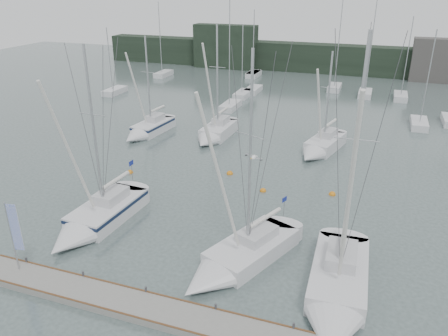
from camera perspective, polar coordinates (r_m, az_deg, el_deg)
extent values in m
plane|color=#455452|center=(27.12, -2.06, -12.26)|extent=(160.00, 160.00, 0.00)
cube|color=slate|center=(23.46, -6.78, -18.52)|extent=(24.00, 2.00, 0.40)
cube|color=black|center=(83.90, 14.05, 13.66)|extent=(90.00, 4.00, 5.00)
cube|color=black|center=(86.06, 0.19, 15.57)|extent=(12.00, 3.00, 8.00)
cube|color=#43403E|center=(81.94, 26.80, 12.39)|extent=(10.00, 3.00, 7.00)
cube|color=silver|center=(58.32, 0.85, 8.07)|extent=(1.80, 4.50, 0.90)
cylinder|color=#A6AAAE|center=(56.35, 0.72, 15.10)|extent=(0.12, 0.12, 13.66)
cube|color=silver|center=(68.04, 22.05, 8.62)|extent=(1.80, 4.50, 0.90)
cylinder|color=#A6AAAE|center=(66.48, 22.82, 13.26)|extent=(0.12, 0.12, 10.53)
cube|color=silver|center=(78.77, 3.89, 12.08)|extent=(1.80, 4.50, 0.90)
cylinder|color=#A6AAAE|center=(77.44, 3.89, 15.75)|extent=(0.12, 0.12, 9.39)
cube|color=silver|center=(68.36, -14.08, 9.69)|extent=(1.80, 4.50, 0.90)
cylinder|color=#A6AAAE|center=(67.02, -14.72, 13.60)|extent=(0.12, 0.12, 8.79)
cube|color=silver|center=(64.52, 2.48, 9.57)|extent=(1.80, 4.50, 0.90)
cylinder|color=#A6AAAE|center=(63.02, 2.42, 13.98)|extent=(0.12, 0.12, 9.32)
cube|color=silver|center=(67.22, 3.83, 10.10)|extent=(1.80, 4.50, 0.90)
cylinder|color=#A6AAAE|center=(65.62, 3.85, 15.12)|extent=(0.12, 0.12, 11.11)
cube|color=silver|center=(79.65, -7.91, 12.05)|extent=(1.80, 4.50, 0.90)
cylinder|color=#A6AAAE|center=(78.23, -8.34, 16.46)|extent=(0.12, 0.12, 11.58)
cube|color=silver|center=(55.75, 24.12, 5.27)|extent=(1.80, 4.50, 0.90)
cylinder|color=#A6AAAE|center=(53.98, 25.12, 10.68)|extent=(0.12, 0.12, 10.16)
cube|color=silver|center=(68.09, 17.94, 9.20)|extent=(1.80, 4.50, 0.90)
cylinder|color=#A6AAAE|center=(66.35, 18.68, 14.96)|extent=(0.12, 0.12, 13.11)
cube|color=silver|center=(70.70, 14.23, 10.12)|extent=(1.80, 4.50, 0.90)
cylinder|color=#A6AAAE|center=(68.97, 14.80, 15.96)|extent=(0.12, 0.12, 13.78)
cube|color=silver|center=(79.04, 3.87, 12.12)|extent=(1.80, 4.50, 0.90)
cylinder|color=#A6AAAE|center=(77.75, 3.87, 15.58)|extent=(0.12, 0.12, 8.84)
cube|color=silver|center=(32.57, -14.88, -5.58)|extent=(3.27, 6.29, 1.50)
cone|color=silver|center=(29.78, -19.96, -9.22)|extent=(3.06, 2.80, 2.90)
cube|color=#B4B5B9|center=(32.41, -14.55, -3.49)|extent=(1.74, 2.54, 0.70)
cylinder|color=#A6AAAE|center=(29.80, -16.62, 4.68)|extent=(0.18, 0.18, 11.05)
cylinder|color=silver|center=(32.54, -13.96, -1.55)|extent=(0.46, 3.01, 0.28)
cube|color=#0E1A35|center=(32.34, -14.97, -4.80)|extent=(3.29, 6.31, 0.25)
cube|color=navy|center=(33.81, -12.03, 0.63)|extent=(0.05, 0.54, 0.36)
cube|color=silver|center=(27.55, 3.70, -10.65)|extent=(5.01, 6.79, 1.34)
cone|color=silver|center=(24.89, -2.89, -14.88)|extent=(3.65, 3.54, 2.85)
cube|color=#B4B5B9|center=(27.31, 4.34, -8.55)|extent=(2.40, 2.88, 0.62)
cylinder|color=#A6AAAE|center=(24.20, 3.44, 1.67)|extent=(0.16, 0.16, 11.58)
cylinder|color=silver|center=(27.44, 5.42, -6.47)|extent=(1.39, 2.88, 0.25)
cube|color=navy|center=(28.68, 7.91, -4.08)|extent=(0.20, 0.45, 0.32)
cube|color=silver|center=(26.14, 14.78, -13.50)|extent=(3.19, 6.69, 1.50)
cone|color=silver|center=(22.49, 13.84, -20.53)|extent=(3.08, 2.92, 3.00)
cube|color=#B4B5B9|center=(25.92, 15.11, -10.91)|extent=(1.73, 2.69, 0.70)
cylinder|color=#A6AAAE|center=(22.27, 16.54, 0.52)|extent=(0.18, 0.18, 12.63)
cylinder|color=silver|center=(26.14, 15.44, -8.29)|extent=(0.38, 3.23, 0.28)
cube|color=maroon|center=(27.78, 15.85, -5.03)|extent=(0.04, 0.54, 0.36)
cube|color=silver|center=(49.89, -9.22, 5.19)|extent=(2.98, 5.57, 1.46)
cone|color=silver|center=(46.99, -11.82, 3.84)|extent=(2.66, 2.53, 2.44)
cube|color=#B4B5B9|center=(49.96, -8.98, 6.52)|extent=(1.56, 2.26, 0.68)
cylinder|color=#A6AAAE|center=(48.20, -9.89, 11.14)|extent=(0.18, 0.18, 9.29)
cylinder|color=silver|center=(50.17, -8.67, 7.66)|extent=(0.55, 2.62, 0.27)
cube|color=#0E1A35|center=(49.75, -9.25, 5.73)|extent=(3.01, 5.59, 0.24)
cube|color=silver|center=(48.06, -0.66, 4.81)|extent=(2.74, 5.39, 1.53)
cone|color=silver|center=(44.78, -2.51, 3.37)|extent=(2.63, 2.36, 2.55)
cube|color=#B4B5B9|center=(48.16, -0.44, 6.26)|extent=(1.48, 2.17, 0.71)
cylinder|color=#A6AAAE|center=(46.15, -0.88, 11.76)|extent=(0.18, 0.18, 10.49)
cylinder|color=silver|center=(48.39, -0.19, 7.47)|extent=(0.38, 2.60, 0.29)
cube|color=silver|center=(45.27, 13.06, 2.99)|extent=(3.67, 5.81, 1.51)
cone|color=silver|center=(41.91, 11.12, 1.49)|extent=(2.91, 2.83, 2.42)
cube|color=#B4B5B9|center=(45.36, 13.42, 4.48)|extent=(1.82, 2.41, 0.71)
cylinder|color=#A6AAAE|center=(43.47, 13.47, 9.05)|extent=(0.18, 0.18, 8.53)
cylinder|color=silver|center=(45.59, 13.79, 5.75)|extent=(0.92, 2.62, 0.28)
sphere|color=orange|center=(38.57, 0.76, -0.77)|extent=(0.57, 0.57, 0.57)
sphere|color=orange|center=(35.96, 13.94, -3.40)|extent=(0.55, 0.55, 0.55)
sphere|color=orange|center=(39.69, -12.16, -0.60)|extent=(0.54, 0.54, 0.54)
cylinder|color=#A6AAAE|center=(27.41, -25.98, -8.07)|extent=(0.08, 0.08, 4.37)
cube|color=#1B3AAE|center=(26.93, -25.62, -7.03)|extent=(0.58, 0.14, 2.91)
ellipsoid|color=white|center=(24.23, 3.89, 1.41)|extent=(0.42, 0.54, 0.22)
cube|color=#93959B|center=(24.40, 3.35, 1.65)|extent=(0.50, 0.34, 0.12)
cube|color=#93959B|center=(24.04, 4.45, 1.27)|extent=(0.50, 0.34, 0.12)
sphere|color=orange|center=(35.61, 5.11, -3.02)|extent=(0.51, 0.51, 0.51)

